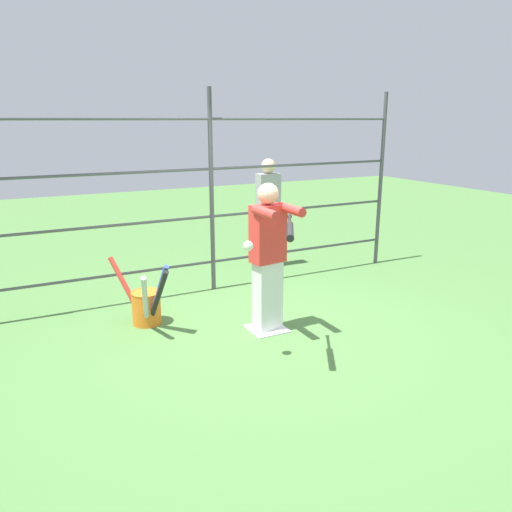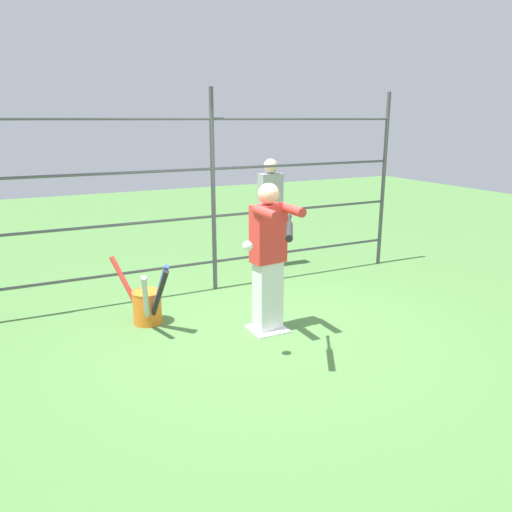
% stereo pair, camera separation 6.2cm
% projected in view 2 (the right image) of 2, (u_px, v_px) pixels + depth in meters
% --- Properties ---
extents(ground_plane, '(24.00, 24.00, 0.00)m').
position_uv_depth(ground_plane, '(268.00, 330.00, 5.71)').
color(ground_plane, '#4C7A3D').
extents(home_plate, '(0.40, 0.40, 0.02)m').
position_uv_depth(home_plate, '(268.00, 329.00, 5.71)').
color(home_plate, white).
rests_on(home_plate, ground).
extents(fence_backstop, '(5.91, 0.06, 2.73)m').
position_uv_depth(fence_backstop, '(213.00, 193.00, 6.73)').
color(fence_backstop, '#4C4C51').
rests_on(fence_backstop, ground).
extents(batter, '(0.43, 0.60, 1.68)m').
position_uv_depth(batter, '(269.00, 254.00, 5.45)').
color(batter, silver).
rests_on(batter, ground).
extents(baseball_bat_swinging, '(0.45, 0.72, 0.10)m').
position_uv_depth(baseball_bat_swinging, '(289.00, 229.00, 4.50)').
color(baseball_bat_swinging, black).
extents(softball_in_flight, '(0.10, 0.10, 0.10)m').
position_uv_depth(softball_in_flight, '(247.00, 246.00, 4.64)').
color(softball_in_flight, white).
extents(bat_bucket, '(0.50, 1.03, 0.82)m').
position_uv_depth(bat_bucket, '(147.00, 304.00, 5.81)').
color(bat_bucket, orange).
rests_on(bat_bucket, ground).
extents(bystander_behind_fence, '(0.36, 0.22, 1.74)m').
position_uv_depth(bystander_behind_fence, '(270.00, 212.00, 7.93)').
color(bystander_behind_fence, '#3F3F47').
rests_on(bystander_behind_fence, ground).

